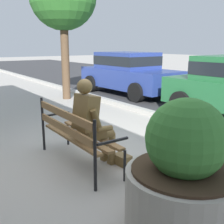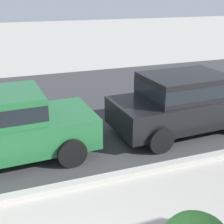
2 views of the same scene
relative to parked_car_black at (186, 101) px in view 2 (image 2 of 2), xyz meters
name	(u,v)px [view 2 (image 2 of 2)]	position (x,y,z in m)	size (l,w,h in m)	color
street_surface	(0,114)	(-4.69, 3.00, -0.84)	(60.00, 9.00, 0.01)	#38383A
curb_stone	(8,199)	(-4.69, -1.60, -0.78)	(60.00, 0.20, 0.12)	#B2AFA8
parked_car_black	(186,101)	(0.00, 0.00, 0.00)	(4.17, 2.06, 1.56)	black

